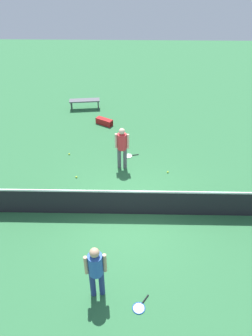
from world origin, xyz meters
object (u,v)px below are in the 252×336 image
(player_near_side, at_px, (122,145))
(tennis_racket_far_player, at_px, (139,307))
(tennis_racket_near_player, at_px, (129,156))
(tennis_ball_by_net, at_px, (76,177))
(player_far_side, at_px, (96,269))
(tennis_ball_near_player, at_px, (168,172))
(courtside_bench, at_px, (85,101))
(equipment_bag, at_px, (105,122))
(tennis_ball_midcourt, at_px, (69,154))

(player_near_side, bearing_deg, tennis_racket_far_player, 95.88)
(tennis_racket_near_player, relative_size, tennis_ball_by_net, 9.19)
(tennis_racket_far_player, height_order, tennis_ball_by_net, tennis_ball_by_net)
(player_far_side, distance_m, tennis_racket_far_player, 1.48)
(player_far_side, height_order, tennis_ball_near_player, player_far_side)
(tennis_racket_near_player, xyz_separation_m, courtside_bench, (2.28, -4.20, 0.40))
(tennis_racket_far_player, height_order, tennis_ball_near_player, tennis_ball_near_player)
(player_far_side, relative_size, tennis_racket_near_player, 2.80)
(player_near_side, bearing_deg, equipment_bag, -74.87)
(player_near_side, height_order, courtside_bench, player_near_side)
(tennis_racket_far_player, bearing_deg, player_near_side, -84.12)
(player_far_side, relative_size, tennis_racket_far_player, 2.95)
(player_near_side, distance_m, tennis_racket_far_player, 5.80)
(tennis_racket_far_player, height_order, courtside_bench, courtside_bench)
(player_near_side, bearing_deg, tennis_ball_by_net, 22.21)
(player_near_side, distance_m, tennis_ball_midcourt, 2.51)
(tennis_ball_by_net, relative_size, tennis_ball_midcourt, 1.00)
(tennis_racket_near_player, xyz_separation_m, tennis_ball_midcourt, (2.42, -0.05, 0.02))
(tennis_ball_midcourt, bearing_deg, tennis_ball_by_net, 108.84)
(tennis_racket_far_player, height_order, equipment_bag, equipment_bag)
(player_near_side, distance_m, player_far_side, 5.35)
(tennis_ball_by_net, bearing_deg, tennis_ball_midcourt, -71.16)
(player_near_side, height_order, tennis_racket_far_player, player_near_side)
(player_far_side, distance_m, tennis_ball_near_player, 5.55)
(player_near_side, relative_size, equipment_bag, 2.05)
(tennis_racket_far_player, xyz_separation_m, tennis_ball_by_net, (2.25, -5.01, 0.02))
(courtside_bench, bearing_deg, tennis_ball_by_net, 93.73)
(courtside_bench, bearing_deg, player_far_side, 98.75)
(tennis_ball_near_player, xyz_separation_m, tennis_ball_by_net, (3.38, 0.37, 0.00))
(tennis_ball_near_player, bearing_deg, tennis_racket_near_player, -36.21)
(tennis_racket_far_player, distance_m, courtside_bench, 10.98)
(tennis_racket_far_player, bearing_deg, tennis_ball_midcourt, -67.00)
(tennis_racket_near_player, relative_size, tennis_ball_midcourt, 9.19)
(player_near_side, height_order, player_far_side, same)
(player_near_side, xyz_separation_m, tennis_racket_far_player, (-0.59, 5.69, -1.00))
(equipment_bag, bearing_deg, tennis_ball_by_net, 79.29)
(tennis_racket_far_player, xyz_separation_m, courtside_bench, (2.62, -10.65, 0.40))
(tennis_racket_near_player, distance_m, tennis_ball_by_net, 2.40)
(tennis_ball_midcourt, height_order, equipment_bag, equipment_bag)
(player_far_side, distance_m, tennis_racket_near_player, 6.21)
(player_far_side, bearing_deg, tennis_ball_by_net, -75.34)
(tennis_racket_near_player, bearing_deg, equipment_bag, -65.90)
(equipment_bag, bearing_deg, tennis_racket_near_player, 114.10)
(equipment_bag, bearing_deg, tennis_ball_midcourt, 63.37)
(tennis_ball_near_player, distance_m, equipment_bag, 4.50)
(tennis_racket_far_player, distance_m, equipment_bag, 9.15)
(player_near_side, bearing_deg, courtside_bench, -67.76)
(tennis_ball_near_player, relative_size, tennis_ball_by_net, 1.00)
(player_far_side, distance_m, courtside_bench, 10.43)
(courtside_bench, bearing_deg, tennis_racket_near_player, 118.49)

